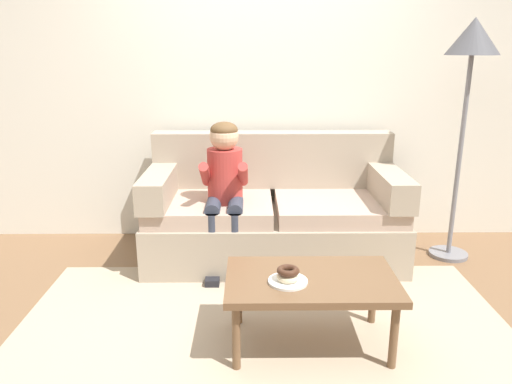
{
  "coord_description": "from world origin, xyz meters",
  "views": [
    {
      "loc": [
        -0.07,
        -2.81,
        1.6
      ],
      "look_at": [
        -0.04,
        0.45,
        0.65
      ],
      "focal_mm": 34.45,
      "sensor_mm": 36.0,
      "label": 1
    }
  ],
  "objects_px": {
    "couch": "(273,215)",
    "person_child": "(225,182)",
    "toy_controller": "(371,299)",
    "floor_lamp": "(471,58)",
    "donut": "(288,277)",
    "coffee_table": "(311,285)"
  },
  "relations": [
    {
      "from": "couch",
      "to": "person_child",
      "type": "height_order",
      "value": "person_child"
    },
    {
      "from": "couch",
      "to": "toy_controller",
      "type": "xyz_separation_m",
      "value": [
        0.61,
        -0.77,
        -0.32
      ]
    },
    {
      "from": "person_child",
      "to": "floor_lamp",
      "type": "distance_m",
      "value": 1.99
    },
    {
      "from": "toy_controller",
      "to": "floor_lamp",
      "type": "relative_size",
      "value": 0.12
    },
    {
      "from": "person_child",
      "to": "floor_lamp",
      "type": "xyz_separation_m",
      "value": [
        1.78,
        0.19,
        0.87
      ]
    },
    {
      "from": "couch",
      "to": "person_child",
      "type": "distance_m",
      "value": 0.53
    },
    {
      "from": "donut",
      "to": "toy_controller",
      "type": "bearing_deg",
      "value": 42.26
    },
    {
      "from": "person_child",
      "to": "donut",
      "type": "relative_size",
      "value": 9.18
    },
    {
      "from": "coffee_table",
      "to": "donut",
      "type": "xyz_separation_m",
      "value": [
        -0.13,
        -0.06,
        0.08
      ]
    },
    {
      "from": "donut",
      "to": "person_child",
      "type": "bearing_deg",
      "value": 109.35
    },
    {
      "from": "couch",
      "to": "donut",
      "type": "xyz_separation_m",
      "value": [
        0.02,
        -1.31,
        0.1
      ]
    },
    {
      "from": "person_child",
      "to": "donut",
      "type": "bearing_deg",
      "value": -70.65
    },
    {
      "from": "person_child",
      "to": "toy_controller",
      "type": "bearing_deg",
      "value": -29.86
    },
    {
      "from": "couch",
      "to": "coffee_table",
      "type": "relative_size",
      "value": 2.1
    },
    {
      "from": "person_child",
      "to": "couch",
      "type": "bearing_deg",
      "value": 29.44
    },
    {
      "from": "person_child",
      "to": "donut",
      "type": "height_order",
      "value": "person_child"
    },
    {
      "from": "coffee_table",
      "to": "couch",
      "type": "bearing_deg",
      "value": 96.85
    },
    {
      "from": "couch",
      "to": "floor_lamp",
      "type": "xyz_separation_m",
      "value": [
        1.41,
        -0.02,
        1.19
      ]
    },
    {
      "from": "coffee_table",
      "to": "donut",
      "type": "relative_size",
      "value": 7.71
    },
    {
      "from": "coffee_table",
      "to": "floor_lamp",
      "type": "relative_size",
      "value": 0.51
    },
    {
      "from": "coffee_table",
      "to": "floor_lamp",
      "type": "distance_m",
      "value": 2.12
    },
    {
      "from": "donut",
      "to": "toy_controller",
      "type": "distance_m",
      "value": 0.91
    }
  ]
}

